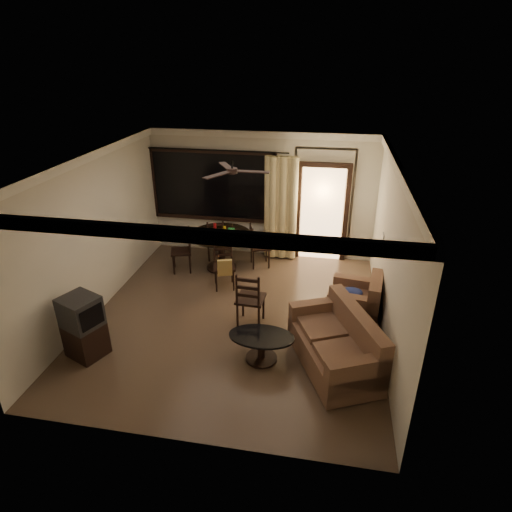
% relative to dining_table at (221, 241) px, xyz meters
% --- Properties ---
extents(ground, '(5.50, 5.50, 0.00)m').
position_rel_dining_table_xyz_m(ground, '(0.72, -1.83, -0.64)').
color(ground, '#7F6651').
rests_on(ground, ground).
extents(room_shell, '(5.50, 6.70, 5.50)m').
position_rel_dining_table_xyz_m(room_shell, '(1.31, -0.05, 1.19)').
color(room_shell, beige).
rests_on(room_shell, ground).
extents(dining_table, '(1.29, 1.29, 1.03)m').
position_rel_dining_table_xyz_m(dining_table, '(0.00, 0.00, 0.00)').
color(dining_table, black).
rests_on(dining_table, ground).
extents(dining_chair_west, '(0.53, 0.53, 0.95)m').
position_rel_dining_table_xyz_m(dining_chair_west, '(-0.80, -0.26, -0.35)').
color(dining_chair_west, black).
rests_on(dining_chair_west, ground).
extents(dining_chair_east, '(0.53, 0.53, 0.95)m').
position_rel_dining_table_xyz_m(dining_chair_east, '(0.79, 0.26, -0.35)').
color(dining_chair_east, black).
rests_on(dining_chair_east, ground).
extents(dining_chair_south, '(0.53, 0.57, 0.95)m').
position_rel_dining_table_xyz_m(dining_chair_south, '(0.27, -0.82, -0.33)').
color(dining_chair_south, black).
rests_on(dining_chair_south, ground).
extents(dining_chair_north, '(0.53, 0.53, 0.95)m').
position_rel_dining_table_xyz_m(dining_chair_north, '(-0.25, 0.46, -0.35)').
color(dining_chair_north, black).
rests_on(dining_chair_north, ground).
extents(tv_cabinet, '(0.67, 0.65, 1.02)m').
position_rel_dining_table_xyz_m(tv_cabinet, '(-1.33, -3.24, -0.12)').
color(tv_cabinet, black).
rests_on(tv_cabinet, ground).
extents(sofa, '(1.49, 1.88, 0.89)m').
position_rel_dining_table_xyz_m(sofa, '(2.50, -2.83, -0.28)').
color(sofa, '#42211F').
rests_on(sofa, ground).
extents(armchair, '(0.95, 0.95, 0.85)m').
position_rel_dining_table_xyz_m(armchair, '(2.82, -1.55, -0.29)').
color(armchair, '#42211F').
rests_on(armchair, ground).
extents(coffee_table, '(1.00, 0.60, 0.44)m').
position_rel_dining_table_xyz_m(coffee_table, '(1.36, -2.89, -0.34)').
color(coffee_table, black).
rests_on(coffee_table, ground).
extents(side_chair, '(0.48, 0.48, 1.04)m').
position_rel_dining_table_xyz_m(side_chair, '(1.02, -1.98, -0.33)').
color(side_chair, black).
rests_on(side_chair, ground).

